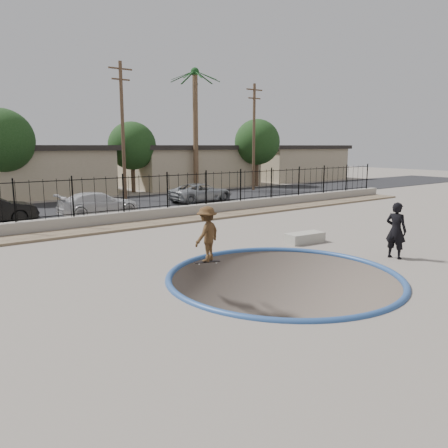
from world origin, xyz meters
name	(u,v)px	position (x,y,z in m)	size (l,w,h in m)	color
ground	(112,239)	(0.00, 12.00, -1.10)	(120.00, 120.00, 2.20)	slate
bowl_pit	(284,277)	(0.00, -1.00, 0.00)	(6.84, 6.84, 1.80)	#52463F
coping_ring	(284,277)	(0.00, -1.00, 0.00)	(7.04, 7.04, 0.20)	#2B4F8D
rock_strip	(134,226)	(0.00, 9.20, 0.06)	(42.00, 1.60, 0.11)	#8C7A5C
retaining_wall	(124,218)	(0.00, 10.30, 0.30)	(42.00, 0.45, 0.60)	gray
fence	(123,194)	(0.00, 10.30, 1.50)	(40.00, 0.04, 1.80)	black
street	(79,208)	(0.00, 17.00, 0.02)	(90.00, 8.00, 0.04)	black
house_center	(37,170)	(0.00, 26.50, 1.97)	(10.60, 8.60, 3.90)	tan
house_east	(188,165)	(14.00, 26.50, 1.97)	(12.60, 8.60, 3.90)	tan
house_east_far	(290,162)	(28.00, 26.50, 1.97)	(11.60, 8.60, 3.90)	tan
palm_right	(195,104)	(12.00, 22.00, 7.33)	(2.30, 2.30, 10.30)	brown
utility_pole_mid	(123,130)	(4.00, 19.00, 4.96)	(1.70, 0.24, 9.50)	#473323
utility_pole_right	(254,136)	(16.00, 19.00, 4.70)	(1.70, 0.24, 9.00)	#473323
street_tree_left	(1,141)	(-3.00, 23.00, 4.19)	(4.32, 4.32, 6.36)	#473323
street_tree_mid	(132,146)	(7.00, 24.00, 3.84)	(3.96, 3.96, 5.83)	#473323
street_tree_right	(257,142)	(19.00, 22.00, 4.19)	(4.32, 4.32, 6.36)	#473323
skater	(207,237)	(-0.98, 1.60, 0.91)	(1.18, 0.68, 1.82)	brown
skateboard	(207,262)	(-0.98, 1.60, 0.06)	(0.88, 0.50, 0.07)	black
videographer	(396,230)	(4.64, -1.72, 0.98)	(0.72, 0.47, 1.96)	black
concrete_ledge	(305,238)	(4.00, 1.86, 0.20)	(1.60, 0.70, 0.40)	#AAA697
car_c	(99,204)	(-0.10, 13.40, 0.68)	(1.82, 4.47, 1.30)	silver
car_d	(201,192)	(7.80, 15.00, 0.67)	(2.11, 4.58, 1.27)	#969B9E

